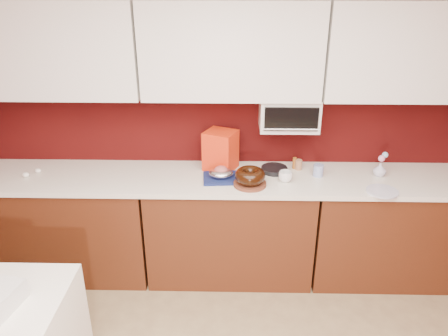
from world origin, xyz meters
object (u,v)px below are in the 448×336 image
Objects in this scene: flower_vase at (380,169)px; foil_ham_nest at (221,173)px; toaster_oven at (289,113)px; blue_jar at (318,170)px; pandoro_box at (221,150)px; bundt_cake at (250,176)px; coffee_mug at (285,175)px.

foil_ham_nest is at bearing -175.66° from flower_vase.
toaster_oven is 4.75× the size of blue_jar.
toaster_oven is 0.62m from pandoro_box.
pandoro_box reaches higher than foil_ham_nest.
bundt_cake is (-0.30, -0.31, -0.39)m from toaster_oven.
toaster_oven reaches higher than pandoro_box.
coffee_mug is 1.07× the size of blue_jar.
coffee_mug is (-0.03, -0.24, -0.42)m from toaster_oven.
pandoro_box is 0.79m from blue_jar.
toaster_oven is 3.71× the size of flower_vase.
bundt_cake is 0.39m from pandoro_box.
coffee_mug is 0.29m from blue_jar.
flower_vase is (1.25, 0.09, 0.01)m from foil_ham_nest.
foil_ham_nest is 1.98× the size of blue_jar.
foil_ham_nest is 0.59× the size of pandoro_box.
foil_ham_nest is (-0.22, 0.10, -0.03)m from bundt_cake.
blue_jar is 0.48m from flower_vase.
foil_ham_nest is 1.25m from flower_vase.
toaster_oven reaches higher than flower_vase.
toaster_oven is 1.41× the size of pandoro_box.
foil_ham_nest is at bearing -157.77° from toaster_oven.
flower_vase is at bearing 9.17° from coffee_mug.
bundt_cake is at bearing -133.86° from toaster_oven.
toaster_oven is at bearing 151.19° from blue_jar.
coffee_mug is 0.83× the size of flower_vase.
bundt_cake is at bearing -29.37° from pandoro_box.
bundt_cake reaches higher than coffee_mug.
coffee_mug is at bearing -1.03° from pandoro_box.
flower_vase is at bearing 10.73° from bundt_cake.
toaster_oven is at bearing 170.73° from flower_vase.
blue_jar is at bearing 21.71° from coffee_mug.
foil_ham_nest is at bearing -174.01° from blue_jar.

